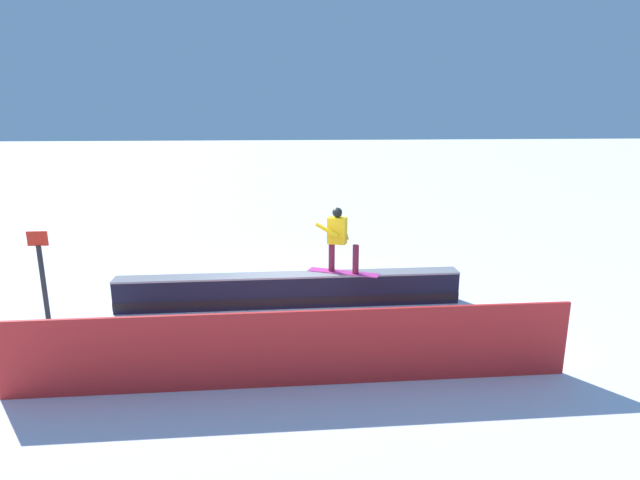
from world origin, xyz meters
The scene contains 5 objects.
ground_plane centered at (0.00, 0.00, 0.00)m, with size 120.00×120.00×0.00m, color white.
grind_box centered at (0.00, 0.00, 0.34)m, with size 7.60×0.59×0.74m.
snowboarder centered at (-1.09, -0.06, 1.53)m, with size 1.58×0.88×1.47m.
safety_fence centered at (0.00, 3.46, 0.63)m, with size 8.95×0.06×1.27m, color red.
trail_marker centered at (5.06, 0.42, 1.02)m, with size 0.40×0.10×1.91m.
Camera 1 is at (0.15, 11.00, 4.32)m, focal length 29.35 mm.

